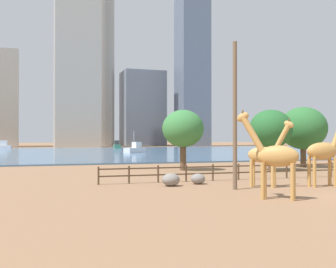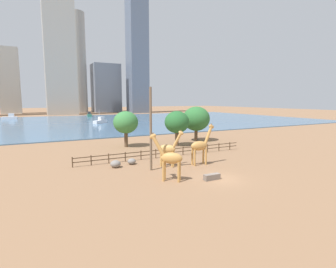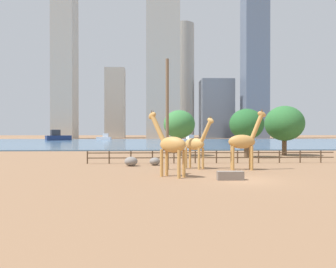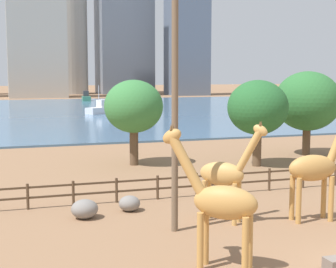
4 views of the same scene
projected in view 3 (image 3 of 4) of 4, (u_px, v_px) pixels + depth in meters
The scene contains 23 objects.
ground_plane at pixel (174, 142), 102.28m from camera, with size 400.00×400.00×0.00m, color #8C6647.
harbor_water at pixel (174, 142), 99.29m from camera, with size 180.00×86.00×0.20m, color #476B8C.
giraffe_tall at pixel (244, 141), 28.40m from camera, with size 3.35×1.11×5.29m.
giraffe_companion at pixel (170, 144), 23.99m from camera, with size 3.09×2.70×4.99m.
giraffe_young at pixel (196, 144), 29.21m from camera, with size 2.68×2.66×4.69m.
utility_pole at pixel (167, 114), 28.55m from camera, with size 0.28×0.28×9.68m, color brown.
boulder_near_fence at pixel (155, 161), 32.25m from camera, with size 1.05×1.02×0.76m, color gray.
boulder_by_pole at pixel (131, 161), 31.54m from camera, with size 1.26×1.19×0.90m, color gray.
feeding_trough at pixel (230, 176), 22.44m from camera, with size 1.80×0.60×0.60m, color #72665B.
enclosure_fence at pixel (210, 156), 34.33m from camera, with size 26.12×0.14×1.30m.
tree_left_large at pixel (247, 124), 41.88m from camera, with size 4.38×4.38×6.26m.
tree_center_broad at pixel (179, 125), 44.73m from camera, with size 4.30×4.30×6.27m.
tree_right_tall at pixel (284, 123), 45.37m from camera, with size 5.39×5.39×6.90m.
boat_ferry at pixel (104, 138), 125.91m from camera, with size 5.68×2.36×2.45m.
boat_sailboat at pixel (58, 137), 117.79m from camera, with size 9.06×7.14×3.82m.
boat_tug at pixel (189, 140), 91.96m from camera, with size 5.27×4.46×4.62m.
boat_barge at pixel (188, 137), 132.49m from camera, with size 2.46×5.53×2.36m.
skyline_tower_needle at pixel (216, 109), 181.43m from camera, with size 17.63×14.40×31.88m, color slate.
skyline_block_central at pixel (65, 65), 157.99m from camera, with size 10.17×13.09×71.07m, color #ADA89E.
skyline_tower_glass at pixel (163, 62), 157.25m from camera, with size 15.87×10.08×74.04m, color #ADA89E.
skyline_block_left at pixel (115, 103), 181.92m from camera, with size 10.82×8.23×38.48m, color #ADA89E.
skyline_block_right at pixel (255, 59), 161.88m from camera, with size 11.53×11.49×78.38m, color slate.
skyline_tower_short at pixel (183, 81), 181.48m from camera, with size 12.21×12.21×62.92m, color #ADA89E.
Camera 3 is at (-6.10, -22.10, 3.32)m, focal length 35.00 mm.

